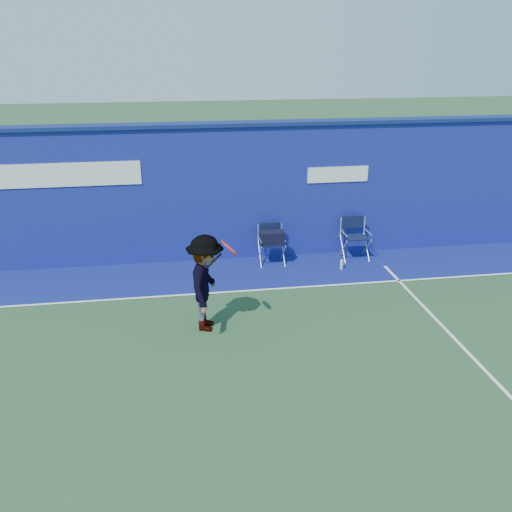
{
  "coord_description": "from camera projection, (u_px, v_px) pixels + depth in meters",
  "views": [
    {
      "loc": [
        -0.04,
        -6.6,
        4.73
      ],
      "look_at": [
        1.37,
        2.6,
        1.0
      ],
      "focal_mm": 38.0,
      "sensor_mm": 36.0,
      "label": 1
    }
  ],
  "objects": [
    {
      "name": "out_of_bounds_strip",
      "position": [
        182.0,
        277.0,
        11.58
      ],
      "size": [
        24.0,
        1.8,
        0.01
      ],
      "primitive_type": "cube",
      "color": "navy",
      "rests_on": "ground"
    },
    {
      "name": "stadium_wall",
      "position": [
        177.0,
        193.0,
        12.01
      ],
      "size": [
        24.0,
        0.5,
        3.08
      ],
      "color": "navy",
      "rests_on": "ground"
    },
    {
      "name": "tennis_player",
      "position": [
        206.0,
        283.0,
        9.24
      ],
      "size": [
        0.99,
        1.22,
        1.71
      ],
      "color": "#EA4738",
      "rests_on": "ground"
    },
    {
      "name": "directors_chair_left",
      "position": [
        272.0,
        248.0,
        12.15
      ],
      "size": [
        0.54,
        0.5,
        0.91
      ],
      "color": "silver",
      "rests_on": "ground"
    },
    {
      "name": "court_lines",
      "position": [
        188.0,
        368.0,
        8.36
      ],
      "size": [
        24.0,
        12.0,
        0.01
      ],
      "color": "white",
      "rests_on": "out_of_bounds_strip"
    },
    {
      "name": "directors_chair_right",
      "position": [
        355.0,
        246.0,
        12.47
      ],
      "size": [
        0.57,
        0.51,
        0.96
      ],
      "color": "silver",
      "rests_on": "ground"
    },
    {
      "name": "ground",
      "position": [
        190.0,
        392.0,
        7.82
      ],
      "size": [
        80.0,
        80.0,
        0.0
      ],
      "primitive_type": "plane",
      "color": "#274A28",
      "rests_on": "ground"
    },
    {
      "name": "water_bottle",
      "position": [
        342.0,
        265.0,
        11.95
      ],
      "size": [
        0.07,
        0.07,
        0.21
      ],
      "primitive_type": "cylinder",
      "color": "silver",
      "rests_on": "ground"
    }
  ]
}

